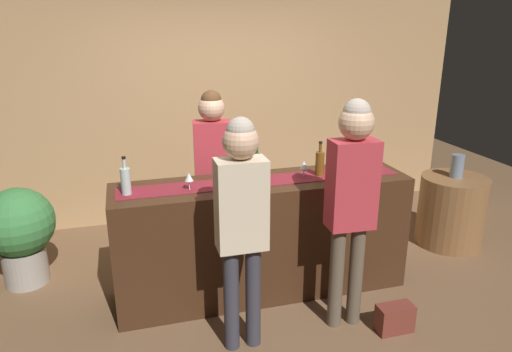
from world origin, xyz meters
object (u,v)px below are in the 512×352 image
at_px(vase_on_side_table, 457,166).
at_px(handbag, 395,318).
at_px(wine_bottle_green, 257,165).
at_px(wine_bottle_amber, 320,163).
at_px(wine_bottle_clear, 126,181).
at_px(bartender, 213,161).
at_px(customer_sipping, 352,191).
at_px(wine_glass_near_customer, 304,165).
at_px(wine_glass_mid_counter, 240,169).
at_px(wine_glass_far_end, 189,178).
at_px(customer_browsing, 241,213).
at_px(potted_plant_tall, 19,230).
at_px(round_side_table, 451,211).

height_order(vase_on_side_table, handbag, vase_on_side_table).
relative_size(wine_bottle_green, wine_bottle_amber, 1.00).
distance_m(wine_bottle_clear, bartender, 0.99).
bearing_deg(customer_sipping, wine_glass_near_customer, 102.50).
relative_size(wine_glass_mid_counter, wine_glass_far_end, 1.00).
relative_size(customer_sipping, handbag, 6.34).
xyz_separation_m(bartender, customer_browsing, (-0.05, -1.27, 0.00)).
height_order(vase_on_side_table, potted_plant_tall, vase_on_side_table).
height_order(wine_bottle_green, wine_glass_far_end, wine_bottle_green).
distance_m(wine_glass_far_end, customer_sipping, 1.24).
bearing_deg(wine_bottle_amber, wine_glass_near_customer, 176.40).
relative_size(wine_bottle_amber, bartender, 0.18).
distance_m(wine_bottle_clear, potted_plant_tall, 1.33).
bearing_deg(round_side_table, customer_browsing, -158.01).
distance_m(bartender, customer_sipping, 1.45).
height_order(wine_bottle_clear, customer_sipping, customer_sipping).
distance_m(wine_bottle_green, round_side_table, 2.35).
relative_size(wine_bottle_green, round_side_table, 0.41).
xyz_separation_m(wine_glass_far_end, bartender, (0.31, 0.64, -0.07)).
height_order(wine_bottle_clear, wine_glass_far_end, wine_bottle_clear).
distance_m(wine_bottle_clear, customer_sipping, 1.68).
bearing_deg(customer_sipping, wine_bottle_green, 126.46).
xyz_separation_m(wine_bottle_amber, vase_on_side_table, (1.68, 0.35, -0.27)).
bearing_deg(wine_bottle_clear, customer_browsing, -42.36).
height_order(wine_bottle_clear, round_side_table, wine_bottle_clear).
height_order(wine_glass_near_customer, wine_glass_mid_counter, same).
relative_size(wine_glass_near_customer, bartender, 0.08).
xyz_separation_m(wine_bottle_clear, customer_sipping, (1.56, -0.62, -0.02)).
bearing_deg(wine_bottle_green, wine_glass_mid_counter, -165.87).
height_order(wine_bottle_clear, bartender, bartender).
xyz_separation_m(wine_glass_far_end, potted_plant_tall, (-1.42, 0.75, -0.60)).
distance_m(wine_glass_mid_counter, round_side_table, 2.50).
bearing_deg(potted_plant_tall, wine_bottle_green, -16.69).
distance_m(wine_bottle_clear, customer_browsing, 0.99).
height_order(wine_bottle_clear, wine_glass_near_customer, wine_bottle_clear).
bearing_deg(customer_sipping, customer_browsing, -174.51).
height_order(wine_bottle_green, customer_browsing, customer_browsing).
bearing_deg(wine_glass_far_end, handbag, -29.21).
bearing_deg(bartender, customer_browsing, 95.08).
bearing_deg(wine_bottle_clear, customer_sipping, -21.77).
bearing_deg(wine_bottle_amber, wine_bottle_clear, -179.31).
relative_size(wine_bottle_clear, round_side_table, 0.41).
relative_size(bartender, customer_browsing, 1.00).
bearing_deg(customer_browsing, handbag, -7.41).
bearing_deg(wine_bottle_clear, wine_glass_near_customer, 1.11).
distance_m(vase_on_side_table, handbag, 1.98).
height_order(wine_bottle_green, bartender, bartender).
bearing_deg(wine_glass_far_end, vase_on_side_table, 8.17).
bearing_deg(bartender, customer_sipping, 129.83).
distance_m(wine_bottle_clear, vase_on_side_table, 3.31).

